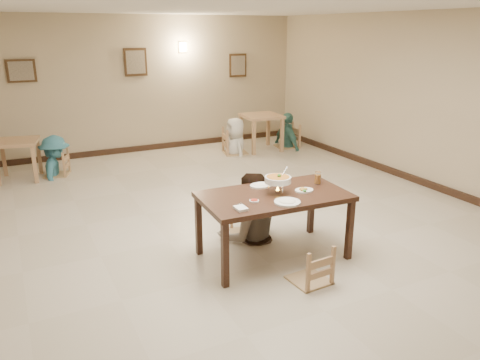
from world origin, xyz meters
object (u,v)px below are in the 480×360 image
chair_far (246,204)px  bg_diner_d (288,113)px  curry_warmer (278,180)px  bg_diner_b (52,136)px  bg_table_left (17,148)px  bg_table_right (261,121)px  drink_glass (318,178)px  bg_chair_rr (287,125)px  bg_chair_rl (235,130)px  main_table (274,200)px  bg_chair_lr (54,152)px  chair_near (311,246)px  bg_diner_c (235,118)px  main_diner (250,173)px

chair_far → bg_diner_d: 5.11m
curry_warmer → bg_diner_b: bg_diner_b is taller
bg_table_left → bg_table_right: size_ratio=1.01×
curry_warmer → bg_table_right: size_ratio=0.40×
drink_glass → bg_diner_d: bg_diner_d is taller
bg_chair_rr → bg_diner_d: bearing=8.1°
bg_chair_rr → bg_chair_rl: bearing=-83.3°
main_table → drink_glass: drink_glass is taller
bg_chair_lr → chair_near: bearing=41.4°
bg_table_right → bg_diner_d: size_ratio=0.53×
main_table → bg_chair_lr: (-2.00, 4.79, -0.28)m
main_table → curry_warmer: curry_warmer is taller
chair_far → bg_chair_lr: size_ratio=0.96×
bg_chair_lr → main_table: bearing=43.5°
bg_diner_c → main_diner: bearing=-21.1°
main_diner → bg_table_right: main_diner is taller
main_table → bg_diner_b: (-2.00, 4.79, 0.04)m
bg_table_left → bg_diner_d: bg_diner_d is taller
main_table → drink_glass: size_ratio=11.25×
chair_far → curry_warmer: curry_warmer is taller
chair_near → bg_diner_d: (3.11, 5.42, 0.39)m
drink_glass → bg_diner_c: size_ratio=0.10×
main_table → bg_diner_c: 5.08m
drink_glass → bg_table_right: size_ratio=0.18×
bg_table_left → bg_diner_b: bearing=-2.0°
main_diner → chair_near: bearing=102.4°
bg_diner_c → main_table: bearing=-18.3°
main_diner → bg_table_left: 4.96m
curry_warmer → bg_diner_d: bg_diner_d is taller
bg_table_right → chair_near: bearing=-114.0°
bg_chair_rl → bg_diner_c: size_ratio=0.67×
drink_glass → main_table: bearing=-172.9°
curry_warmer → bg_chair_rl: (1.76, 4.73, -0.44)m
bg_chair_rl → bg_diner_d: 1.39m
main_diner → bg_chair_lr: 4.64m
curry_warmer → bg_diner_d: (3.11, 4.70, -0.16)m
main_table → bg_table_right: 5.37m
chair_far → bg_table_right: bearing=76.0°
bg_chair_rl → bg_table_right: bearing=-77.4°
main_table → bg_chair_rl: size_ratio=1.64×
drink_glass → bg_table_right: (1.80, 4.67, -0.21)m
bg_diner_d → chair_far: bearing=141.1°
curry_warmer → main_table: bearing=-166.3°
chair_near → curry_warmer: (0.00, 0.72, 0.55)m
bg_table_left → drink_glass: bearing=-54.9°
main_table → bg_table_left: size_ratio=2.03×
bg_chair_rr → bg_diner_d: (0.00, -0.00, 0.30)m
drink_glass → bg_diner_d: bearing=61.8°
bg_chair_lr → bg_table_left: bearing=-71.1°
main_diner → bg_table_right: 4.82m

